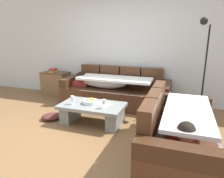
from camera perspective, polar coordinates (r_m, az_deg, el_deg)
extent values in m
plane|color=brown|center=(3.62, -8.29, -12.36)|extent=(14.00, 14.00, 0.00)
cube|color=silver|center=(5.21, 2.25, 11.76)|extent=(9.00, 0.10, 2.70)
cube|color=#492C1B|center=(4.88, 0.97, -2.11)|extent=(2.48, 0.92, 0.42)
cube|color=#492C1B|center=(5.40, -5.77, 4.33)|extent=(0.50, 0.16, 0.46)
cube|color=#492C1B|center=(5.20, -0.46, 3.99)|extent=(0.50, 0.16, 0.46)
cube|color=#492C1B|center=(5.05, 5.21, 3.59)|extent=(0.50, 0.16, 0.46)
cube|color=#492C1B|center=(4.95, 11.15, 3.13)|extent=(0.50, 0.16, 0.46)
cube|color=#3A2315|center=(5.26, -10.99, 2.39)|extent=(0.18, 0.92, 0.20)
cube|color=#3A2315|center=(4.58, 14.75, 0.24)|extent=(0.18, 0.92, 0.20)
cube|color=#B23838|center=(5.13, -8.40, 1.67)|extent=(0.36, 0.28, 0.11)
sphere|color=beige|center=(5.06, -8.68, 3.33)|extent=(0.21, 0.21, 0.21)
sphere|color=black|center=(5.06, -8.70, 3.66)|extent=(0.20, 0.20, 0.20)
ellipsoid|color=white|center=(4.83, -2.12, 1.99)|extent=(1.10, 0.44, 0.28)
cube|color=white|center=(4.70, 0.72, 2.89)|extent=(1.70, 0.60, 0.05)
cube|color=white|center=(4.48, -0.81, -3.44)|extent=(1.44, 0.04, 0.38)
cube|color=#492C1B|center=(3.12, 18.22, -13.42)|extent=(0.92, 1.95, 0.42)
cube|color=#492C1B|center=(2.47, 9.80, -9.25)|extent=(0.16, 0.50, 0.46)
cube|color=#492C1B|center=(2.96, 11.55, -5.17)|extent=(0.16, 0.50, 0.46)
cube|color=#492C1B|center=(3.46, 12.79, -2.24)|extent=(0.16, 0.50, 0.46)
cube|color=#3A2315|center=(2.20, 18.23, -17.04)|extent=(0.92, 0.18, 0.20)
cube|color=#3A2315|center=(3.82, 18.99, -3.09)|extent=(0.92, 0.18, 0.20)
cube|color=#B23838|center=(2.45, 18.57, -14.67)|extent=(0.28, 0.36, 0.11)
sphere|color=#936B4C|center=(2.38, 19.87, -11.39)|extent=(0.21, 0.21, 0.21)
sphere|color=black|center=(2.37, 19.94, -10.74)|extent=(0.20, 0.20, 0.20)
ellipsoid|color=silver|center=(2.98, 19.75, -7.50)|extent=(0.44, 1.03, 0.28)
cube|color=silver|center=(2.94, 20.32, -5.78)|extent=(0.60, 1.46, 0.05)
cube|color=silver|center=(3.15, 26.50, -13.64)|extent=(0.04, 1.24, 0.38)
cube|color=gray|center=(3.88, -5.53, -4.64)|extent=(1.20, 0.68, 0.06)
cube|color=gray|center=(4.15, -11.28, -6.33)|extent=(0.20, 0.54, 0.32)
cube|color=gray|center=(3.79, 0.93, -8.15)|extent=(0.20, 0.54, 0.32)
cylinder|color=silver|center=(3.90, -6.10, -3.56)|extent=(0.28, 0.28, 0.07)
sphere|color=orange|center=(3.87, -6.65, -3.33)|extent=(0.08, 0.08, 0.08)
sphere|color=orange|center=(3.95, -5.76, -2.93)|extent=(0.08, 0.08, 0.08)
sphere|color=gold|center=(3.87, -5.20, -3.28)|extent=(0.08, 0.08, 0.08)
cylinder|color=silver|center=(3.91, -10.84, -4.18)|extent=(0.06, 0.06, 0.01)
cylinder|color=silver|center=(3.90, -10.87, -3.61)|extent=(0.01, 0.01, 0.07)
cylinder|color=silver|center=(3.88, -10.93, -2.50)|extent=(0.07, 0.07, 0.08)
cylinder|color=silver|center=(3.65, -2.25, -5.36)|extent=(0.06, 0.06, 0.01)
cylinder|color=silver|center=(3.63, -2.26, -4.76)|extent=(0.01, 0.01, 0.07)
cylinder|color=silver|center=(3.61, -2.27, -3.57)|extent=(0.07, 0.07, 0.08)
cube|color=white|center=(3.85, -2.61, -4.19)|extent=(0.32, 0.27, 0.01)
cube|color=brown|center=(5.87, -15.35, 1.34)|extent=(0.70, 0.42, 0.62)
cube|color=brown|center=(5.80, -15.57, 4.41)|extent=(0.72, 0.44, 0.02)
cube|color=gold|center=(5.83, -16.00, 4.67)|extent=(0.13, 0.22, 0.03)
cube|color=#B76623|center=(5.82, -15.87, 4.93)|extent=(0.15, 0.20, 0.02)
cube|color=#2D569E|center=(5.82, -16.08, 5.13)|extent=(0.17, 0.18, 0.02)
cube|color=red|center=(5.82, -16.07, 5.40)|extent=(0.16, 0.17, 0.04)
cylinder|color=black|center=(4.65, 23.07, -6.90)|extent=(0.28, 0.28, 0.02)
cylinder|color=black|center=(4.41, 24.30, 4.15)|extent=(0.03, 0.03, 1.80)
sphere|color=black|center=(4.24, 24.19, 16.87)|extent=(0.14, 0.14, 0.14)
ellipsoid|color=#4C2323|center=(4.30, -16.41, -7.33)|extent=(0.51, 0.50, 0.12)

